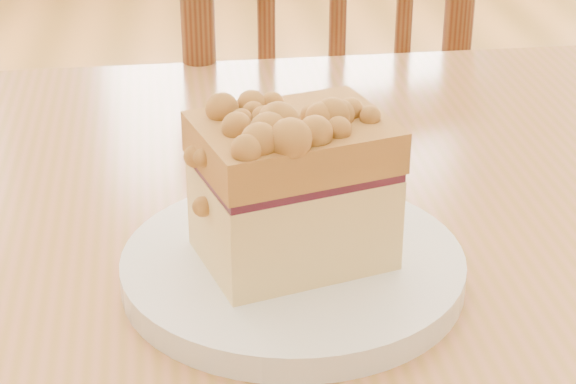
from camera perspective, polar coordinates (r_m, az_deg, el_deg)
The scene contains 4 objects.
cafe_table_main at distance 0.74m, azimuth -5.23°, elevation -10.22°, with size 1.15×0.79×0.75m.
cafe_chair_main at distance 1.34m, azimuth -0.53°, elevation -1.66°, with size 0.53×0.53×0.90m.
plate at distance 0.64m, azimuth 0.28°, elevation -4.41°, with size 0.22×0.22×0.02m.
cake_slice at distance 0.61m, azimuth 0.14°, elevation 0.83°, with size 0.14×0.11×0.11m.
Camera 1 is at (-0.13, -0.32, 1.09)m, focal length 62.00 mm.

